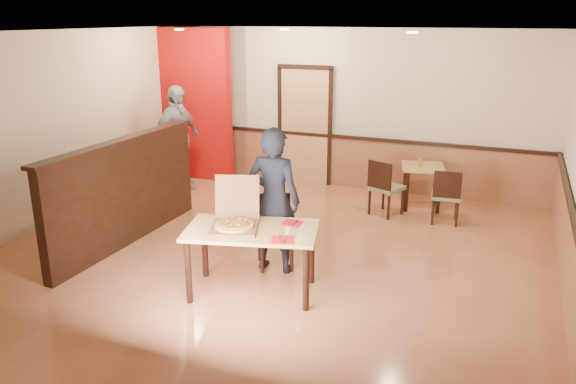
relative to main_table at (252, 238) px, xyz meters
The scene contains 26 objects.
floor 1.13m from the main_table, 103.95° to the left, with size 7.00×7.00×0.00m, color #C9754E.
ceiling 2.33m from the main_table, 103.95° to the left, with size 7.00×7.00×0.00m, color black.
wall_back 4.47m from the main_table, 92.90° to the left, with size 7.00×7.00×0.00m, color beige.
wall_left 3.90m from the main_table, 166.44° to the left, with size 7.00×7.00×0.00m, color beige.
wainscot_back 4.38m from the main_table, 92.92° to the left, with size 7.00×0.04×0.90m, color brown.
chair_rail_back 4.36m from the main_table, 92.94° to the left, with size 7.00×0.06×0.06m, color black.
wainscot_right 3.38m from the main_table, 15.46° to the left, with size 0.04×7.00×0.90m, color brown.
chair_rail_right 3.36m from the main_table, 15.55° to the left, with size 0.06×7.00×0.06m, color black.
back_door 4.49m from the main_table, 103.21° to the left, with size 0.90×0.06×2.10m, color tan.
booth_partition 2.33m from the main_table, 162.57° to the left, with size 0.20×3.10×1.44m.
red_accent_panel 5.05m from the main_table, 128.70° to the left, with size 1.60×0.20×2.78m, color #A10D0B.
spot_a 4.26m from the main_table, 133.08° to the left, with size 0.14×0.14×0.02m, color beige.
spot_b 4.14m from the main_table, 106.76° to the left, with size 0.14×0.14×0.02m, color beige.
spot_c 3.41m from the main_table, 63.85° to the left, with size 0.14×0.14×0.02m, color beige.
main_table is the anchor object (origin of this frame).
diner_chair 0.81m from the main_table, 95.24° to the left, with size 0.60×0.60×0.89m.
side_chair_left 3.18m from the main_table, 75.92° to the left, with size 0.58×0.58×0.89m.
side_chair_right 3.53m from the main_table, 61.01° to the left, with size 0.47×0.47×0.84m.
side_table 3.90m from the main_table, 71.32° to the left, with size 0.78×0.78×0.70m.
diner 0.70m from the main_table, 91.70° to the left, with size 0.65×0.43×1.78m, color black.
passerby 4.24m from the main_table, 133.74° to the left, with size 1.09×0.45×1.86m, color #94959C.
pizza_box 0.26m from the main_table, 166.35° to the right, with size 0.67×0.72×0.53m.
pizza 0.25m from the main_table, 149.61° to the right, with size 0.42×0.42×0.03m, color gold.
napkin_near 0.48m from the main_table, 21.53° to the right, with size 0.30×0.30×0.01m.
napkin_far 0.49m from the main_table, 42.53° to the left, with size 0.23×0.23×0.01m.
condiment 3.82m from the main_table, 71.63° to the left, with size 0.05×0.05×0.14m, color #8C6019.
Camera 1 is at (2.76, -6.04, 2.98)m, focal length 35.00 mm.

